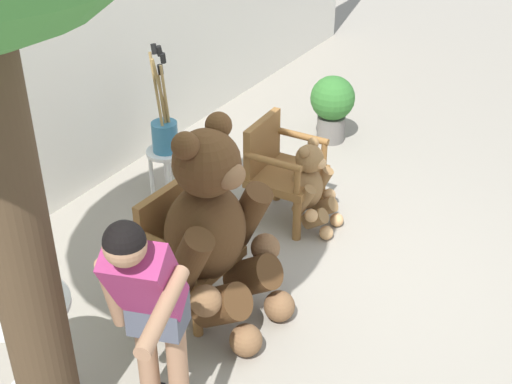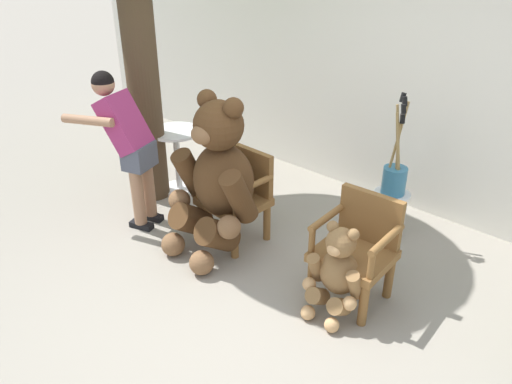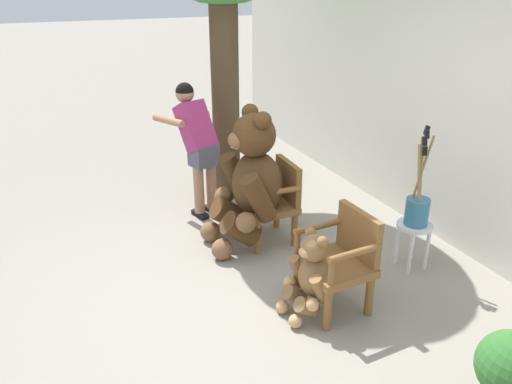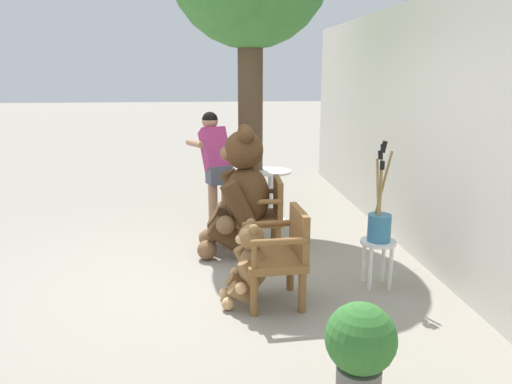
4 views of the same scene
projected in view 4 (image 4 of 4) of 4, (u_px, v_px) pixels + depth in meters
The scene contains 11 objects.
ground_plane at pixel (206, 276), 5.09m from camera, with size 60.00×60.00×0.00m, color gray.
back_wall at pixel (443, 136), 5.00m from camera, with size 10.00×0.16×2.80m, color silver.
wooden_chair_left at pixel (263, 213), 5.67m from camera, with size 0.58×0.54×0.86m.
wooden_chair_right at pixel (280, 253), 4.42m from camera, with size 0.59×0.55×0.86m.
teddy_bear_large at pixel (240, 192), 5.59m from camera, with size 0.88×0.84×1.46m.
teddy_bear_small at pixel (249, 264), 4.41m from camera, with size 0.46×0.44×0.77m.
person_visitor at pixel (216, 161), 6.44m from camera, with size 0.74×0.64×1.52m.
white_stool at pixel (378, 251), 4.78m from camera, with size 0.34×0.34×0.46m.
brush_bucket at pixel (379, 221), 4.71m from camera, with size 0.22×0.22×0.95m.
round_side_table at pixel (271, 190), 6.84m from camera, with size 0.56×0.56×0.72m.
potted_plant at pixel (360, 348), 3.03m from camera, with size 0.44×0.44×0.68m.
Camera 4 is at (4.77, 0.02, 2.03)m, focal length 35.00 mm.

